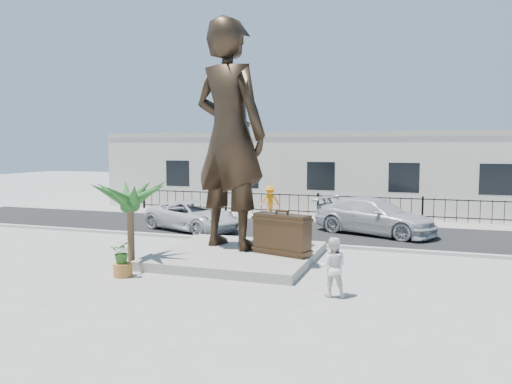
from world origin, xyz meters
TOP-DOWN VIEW (x-y plane):
  - ground at (0.00, 0.00)m, footprint 100.00×100.00m
  - street at (0.00, 8.00)m, footprint 40.00×7.00m
  - curb at (0.00, 4.50)m, footprint 40.00×0.25m
  - far_sidewalk at (0.00, 12.00)m, footprint 40.00×2.50m
  - plinth at (-0.50, 1.50)m, footprint 5.20×5.20m
  - fence at (0.00, 12.80)m, footprint 22.00×0.10m
  - building at (0.00, 17.00)m, footprint 28.00×7.00m
  - statue at (-0.99, 2.03)m, footprint 3.34×2.71m
  - suitcase at (1.09, 1.44)m, footprint 2.01×1.14m
  - tourist at (3.32, -1.69)m, footprint 0.83×0.69m
  - car_white at (-4.53, 6.39)m, footprint 5.31×3.85m
  - car_silver at (3.50, 8.07)m, footprint 5.86×4.02m
  - worker at (-2.63, 12.30)m, footprint 1.16×0.79m
  - palm_tree at (-3.37, -0.58)m, footprint 1.80×1.80m
  - planter at (-2.95, -1.71)m, footprint 0.56×0.56m
  - shrub at (-2.95, -1.71)m, footprint 0.75×0.70m

SIDE VIEW (x-z plane):
  - ground at x=0.00m, z-range 0.00..0.00m
  - palm_tree at x=-3.37m, z-range -1.60..1.60m
  - street at x=0.00m, z-range 0.00..0.01m
  - far_sidewalk at x=0.00m, z-range 0.00..0.02m
  - curb at x=0.00m, z-range 0.00..0.12m
  - plinth at x=-0.50m, z-range 0.00..0.30m
  - planter at x=-2.95m, z-range 0.00..0.40m
  - fence at x=0.00m, z-range 0.00..1.20m
  - car_white at x=-4.53m, z-range 0.01..1.35m
  - shrub at x=-2.95m, z-range 0.40..1.09m
  - tourist at x=3.32m, z-range 0.00..1.55m
  - car_silver at x=3.50m, z-range 0.01..1.59m
  - worker at x=-2.63m, z-range 0.02..1.67m
  - suitcase at x=1.09m, z-range 0.30..1.65m
  - building at x=0.00m, z-range 0.00..4.40m
  - statue at x=-0.99m, z-range 0.30..8.24m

